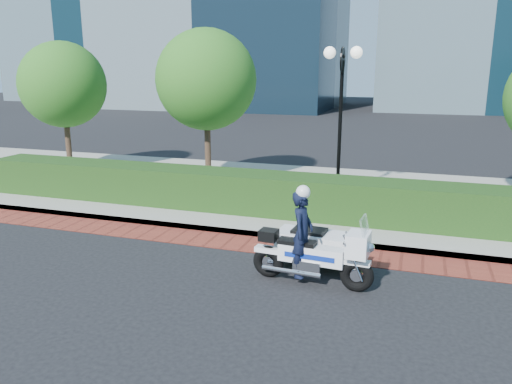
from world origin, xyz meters
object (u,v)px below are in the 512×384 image
(lamppost, at_px, (341,100))
(police_motorcycle, at_px, (312,245))
(tree_a, at_px, (63,85))
(tree_b, at_px, (206,80))

(lamppost, height_order, police_motorcycle, lamppost)
(lamppost, distance_m, tree_a, 10.09)
(lamppost, bearing_deg, police_motorcycle, -86.20)
(tree_a, xyz_separation_m, tree_b, (5.50, 0.00, 0.21))
(tree_a, relative_size, police_motorcycle, 2.03)
(lamppost, distance_m, tree_b, 4.71)
(tree_a, xyz_separation_m, police_motorcycle, (10.33, -6.29, -2.60))
(lamppost, relative_size, tree_a, 0.92)
(police_motorcycle, bearing_deg, lamppost, 98.05)
(tree_b, distance_m, police_motorcycle, 8.41)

